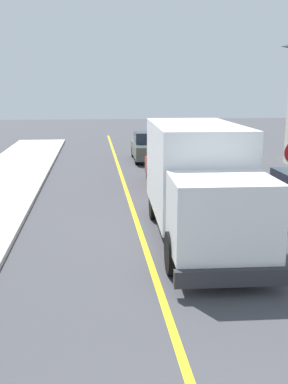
# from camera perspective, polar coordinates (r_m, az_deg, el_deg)

# --- Properties ---
(centre_line_yellow) EXTENTS (0.16, 56.00, 0.01)m
(centre_line_yellow) POSITION_cam_1_polar(r_m,az_deg,el_deg) (13.66, -0.53, -4.94)
(centre_line_yellow) COLOR gold
(centre_line_yellow) RESTS_ON ground
(box_truck) EXTENTS (2.69, 7.27, 3.20)m
(box_truck) POSITION_cam_1_polar(r_m,az_deg,el_deg) (12.79, 6.88, 1.88)
(box_truck) COLOR white
(box_truck) RESTS_ON ground
(parked_car_near) EXTENTS (1.84, 4.42, 1.67)m
(parked_car_near) POSITION_cam_1_polar(r_m,az_deg,el_deg) (19.78, 3.46, 3.03)
(parked_car_near) COLOR maroon
(parked_car_near) RESTS_ON ground
(parked_car_mid) EXTENTS (1.87, 4.43, 1.67)m
(parked_car_mid) POSITION_cam_1_polar(r_m,az_deg,el_deg) (26.82, 0.55, 5.69)
(parked_car_mid) COLOR #4C564C
(parked_car_mid) RESTS_ON ground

